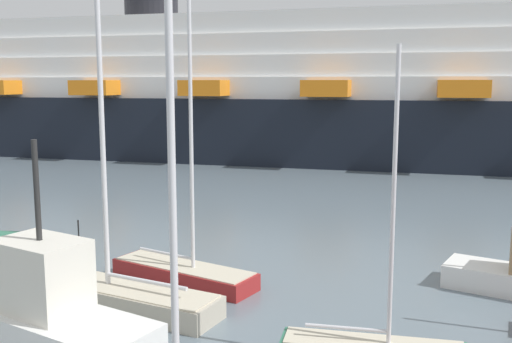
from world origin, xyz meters
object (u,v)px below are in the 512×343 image
sailboat_1 (184,269)px  cruise_ship (337,96)px  sailboat_2 (121,290)px  fishing_boat_2 (37,313)px  channel_buoy_1 (79,251)px

sailboat_1 → cruise_ship: (-0.79, 36.91, 5.58)m
sailboat_2 → cruise_ship: cruise_ship is taller
fishing_boat_2 → channel_buoy_1: 8.63m
sailboat_1 → fishing_boat_2: 6.53m
fishing_boat_2 → cruise_ship: cruise_ship is taller
sailboat_1 → channel_buoy_1: size_ratio=6.22×
sailboat_1 → sailboat_2: sailboat_2 is taller
sailboat_1 → fishing_boat_2: (-1.50, -6.33, 0.57)m
channel_buoy_1 → sailboat_1: bearing=-13.9°
cruise_ship → channel_buoy_1: bearing=-99.4°
sailboat_2 → cruise_ship: (0.12, 39.83, 5.46)m
sailboat_2 → cruise_ship: size_ratio=0.12×
sailboat_2 → channel_buoy_1: bearing=-33.9°
sailboat_1 → channel_buoy_1: bearing=-179.2°
sailboat_1 → sailboat_2: size_ratio=0.83×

